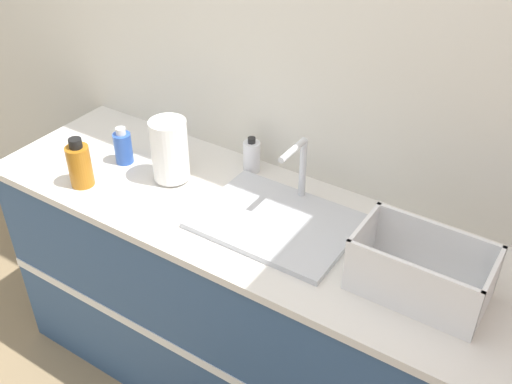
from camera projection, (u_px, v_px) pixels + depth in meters
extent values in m
cube|color=beige|center=(304.00, 72.00, 2.03)|extent=(4.37, 0.06, 2.60)
cube|color=#33517A|center=(251.00, 311.00, 2.29)|extent=(1.97, 0.60, 0.88)
cube|color=white|center=(204.00, 363.00, 2.09)|extent=(1.97, 0.01, 0.04)
cube|color=silver|center=(251.00, 216.00, 2.03)|extent=(1.99, 0.63, 0.03)
cube|color=silver|center=(276.00, 221.00, 1.97)|extent=(0.51, 0.38, 0.02)
cylinder|color=silver|center=(303.00, 168.00, 2.01)|extent=(0.02, 0.02, 0.22)
cylinder|color=silver|center=(293.00, 150.00, 1.90)|extent=(0.02, 0.15, 0.02)
cylinder|color=#4C4C51|center=(172.00, 178.00, 2.19)|extent=(0.10, 0.10, 0.01)
cylinder|color=white|center=(170.00, 150.00, 2.12)|extent=(0.13, 0.13, 0.23)
cube|color=white|center=(417.00, 290.00, 1.71)|extent=(0.38, 0.22, 0.01)
cube|color=white|center=(408.00, 288.00, 1.59)|extent=(0.38, 0.01, 0.17)
cube|color=white|center=(434.00, 247.00, 1.73)|extent=(0.38, 0.01, 0.17)
cube|color=white|center=(362.00, 244.00, 1.74)|extent=(0.01, 0.22, 0.17)
cube|color=white|center=(488.00, 292.00, 1.58)|extent=(0.01, 0.22, 0.17)
cylinder|color=#2D56B7|center=(123.00, 148.00, 2.25)|extent=(0.07, 0.07, 0.12)
cylinder|color=silver|center=(121.00, 131.00, 2.21)|extent=(0.04, 0.04, 0.03)
cylinder|color=#B26B19|center=(80.00, 166.00, 2.12)|extent=(0.08, 0.08, 0.15)
cylinder|color=black|center=(75.00, 143.00, 2.07)|extent=(0.05, 0.05, 0.03)
cylinder|color=silver|center=(252.00, 157.00, 2.21)|extent=(0.06, 0.06, 0.12)
cylinder|color=black|center=(252.00, 140.00, 2.17)|extent=(0.03, 0.03, 0.02)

